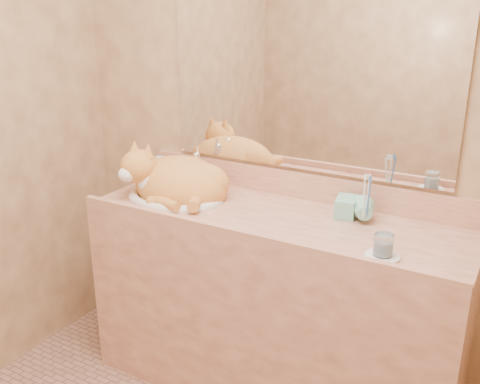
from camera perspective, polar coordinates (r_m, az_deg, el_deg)
The scene contains 12 objects.
wall_back at distance 2.36m, azimuth 6.95°, elevation 8.65°, with size 2.40×0.02×2.50m, color olive.
vanity_counter at distance 2.42m, azimuth 3.54°, elevation -11.97°, with size 1.60×0.55×0.85m, color #9F5E47, non-canonical shape.
mirror at distance 2.33m, azimuth 6.97°, elevation 11.99°, with size 1.30×0.02×0.80m, color white.
sink_basin at distance 2.43m, azimuth -6.94°, elevation 0.96°, with size 0.45×0.38×0.14m, color white, non-canonical shape.
faucet at distance 2.56m, azimuth -4.66°, elevation 2.49°, with size 0.05×0.13×0.19m, color white, non-canonical shape.
cat at distance 2.45m, azimuth -7.03°, elevation 1.42°, with size 0.47×0.39×0.26m, color orange, non-canonical shape.
soap_dispenser at distance 2.18m, azimuth 11.07°, elevation -0.88°, with size 0.08×0.08×0.18m, color #7AC4AA.
toothbrush_cup at distance 2.17m, azimuth 13.20°, elevation -2.42°, with size 0.10×0.10×0.09m, color #7AC4AA.
toothbrushes at distance 2.14m, azimuth 13.36°, elevation -0.39°, with size 0.04×0.04×0.22m, color white, non-canonical shape.
saucer at distance 1.93m, azimuth 14.94°, elevation -6.67°, with size 0.12×0.12×0.01m, color white.
water_glass at distance 1.91m, azimuth 15.05°, elevation -5.47°, with size 0.07×0.07×0.08m, color silver.
lotion_bottle at distance 2.72m, azimuth -8.47°, elevation 2.55°, with size 0.05×0.05×0.12m, color white.
Camera 1 is at (0.90, -1.14, 1.68)m, focal length 40.00 mm.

